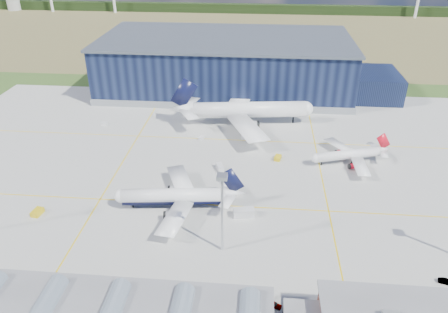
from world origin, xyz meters
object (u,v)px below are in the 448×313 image
airliner_widebody (249,102)px  gse_tug_c (278,158)px  gse_van_a (244,213)px  light_mast_center (222,201)px  gse_van_b (220,167)px  gse_tug_a (37,212)px  hangar (231,66)px  gse_cart_a (202,138)px  airliner_red (348,150)px  gse_van_c (438,307)px  car_b (447,282)px  car_a (273,304)px  airliner_navy (173,189)px  gse_cart_b (105,124)px

airliner_widebody → gse_tug_c: bearing=-76.0°
gse_van_a → gse_tug_c: gse_van_a is taller
light_mast_center → gse_van_b: bearing=96.5°
gse_tug_a → gse_van_b: gse_van_b is taller
gse_tug_a → gse_van_a: bearing=12.8°
hangar → gse_van_a: bearing=-83.7°
hangar → gse_tug_c: size_ratio=42.51×
gse_cart_a → gse_van_b: 24.98m
airliner_red → gse_van_c: airliner_red is taller
gse_van_b → car_b: (59.13, -48.87, -0.36)m
gse_cart_a → car_a: (27.50, -82.63, 0.08)m
gse_van_c → gse_tug_a: bearing=54.3°
hangar → car_b: bearing=-65.0°
light_mast_center → gse_cart_a: 67.83m
hangar → airliner_navy: 107.32m
hangar → airliner_navy: bearing=-94.9°
gse_cart_a → light_mast_center: bearing=-60.4°
airliner_navy → gse_van_b: bearing=-122.4°
airliner_red → gse_cart_b: size_ratio=11.21×
airliner_navy → gse_van_c: size_ratio=7.70×
hangar → car_b: 146.20m
airliner_navy → car_b: bearing=154.0°
gse_van_b → car_b: gse_van_b is taller
light_mast_center → gse_cart_b: bearing=127.5°
gse_van_b → car_a: 62.20m
airliner_red → gse_tug_c: airliner_red is taller
gse_tug_c → car_a: gse_tug_c is taller
hangar → gse_tug_c: (22.59, -74.28, -10.87)m
light_mast_center → airliner_red: (39.74, 50.66, -10.46)m
car_a → car_b: car_a is taller
airliner_red → gse_van_a: (-34.85, -35.54, -3.64)m
gse_van_a → gse_van_b: gse_van_a is taller
gse_tug_a → gse_van_a: size_ratio=0.62×
gse_tug_a → airliner_navy: bearing=19.1°
light_mast_center → gse_van_c: (49.48, -16.00, -14.20)m
hangar → airliner_widebody: size_ratio=2.38×
gse_van_a → car_b: bearing=-123.5°
light_mast_center → gse_van_b: 44.24m
hangar → gse_van_c: 152.14m
hangar → airliner_red: 88.00m
gse_cart_b → airliner_red: bearing=-95.5°
light_mast_center → gse_van_b: size_ratio=5.40×
gse_van_b → gse_tug_c: size_ratio=1.25×
airliner_navy → gse_cart_b: (-40.69, 56.37, -5.85)m
airliner_navy → gse_tug_a: size_ratio=10.38×
hangar → gse_van_c: hangar is taller
hangar → gse_van_b: 83.97m
airliner_navy → airliner_widebody: airliner_widebody is taller
airliner_navy → gse_tug_a: bearing=4.3°
airliner_navy → gse_tug_c: airliner_navy is taller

